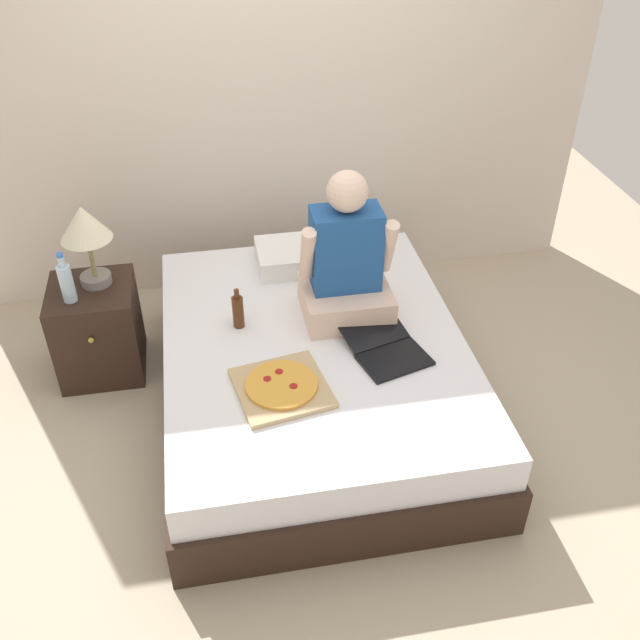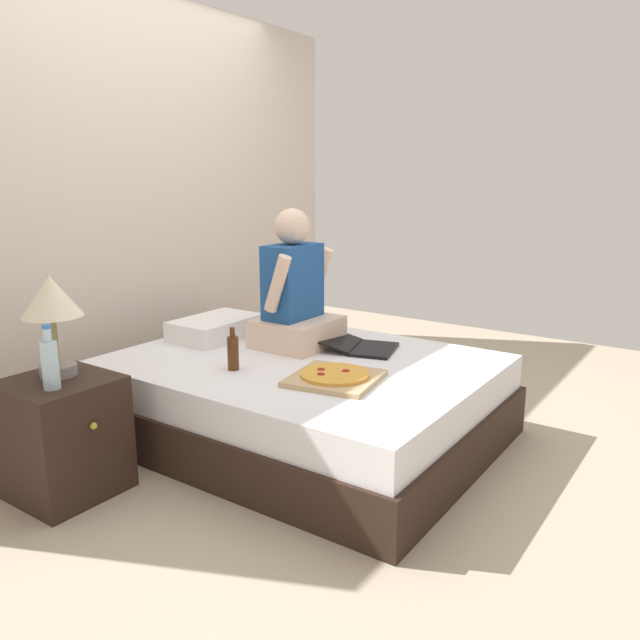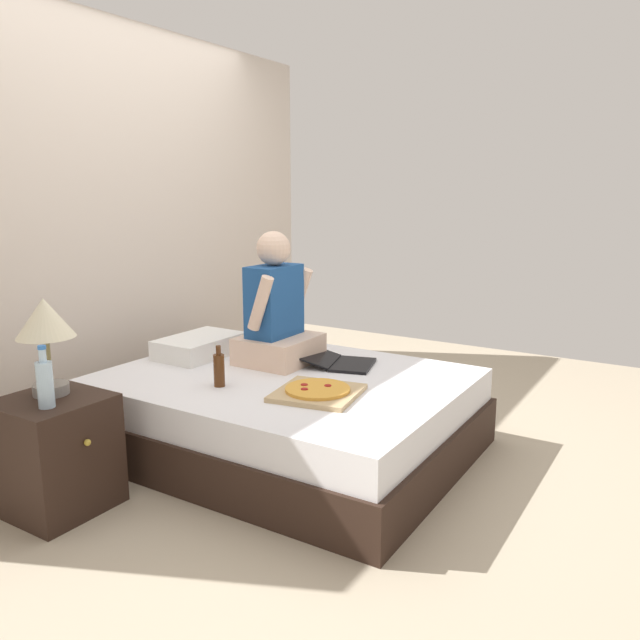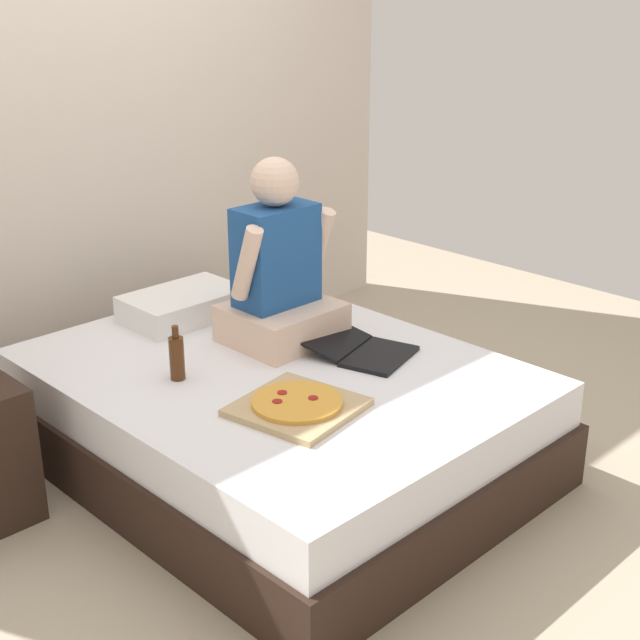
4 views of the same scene
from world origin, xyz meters
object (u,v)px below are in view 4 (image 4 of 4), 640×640
(bed, at_px, (278,416))
(person_seated, at_px, (279,275))
(pizza_box, at_px, (297,406))
(laptop, at_px, (364,350))
(beer_bottle_on_bed, at_px, (177,357))

(bed, distance_m, person_seated, 0.59)
(person_seated, distance_m, pizza_box, 0.73)
(bed, xyz_separation_m, laptop, (0.33, -0.17, 0.25))
(laptop, distance_m, pizza_box, 0.56)
(person_seated, xyz_separation_m, pizza_box, (-0.41, -0.54, -0.27))
(person_seated, distance_m, beer_bottle_on_bed, 0.59)
(person_seated, height_order, pizza_box, person_seated)
(laptop, bearing_deg, pizza_box, -162.52)
(laptop, relative_size, pizza_box, 1.05)
(laptop, bearing_deg, person_seated, 108.91)
(bed, bearing_deg, laptop, -27.91)
(bed, relative_size, pizza_box, 4.21)
(bed, xyz_separation_m, pizza_box, (-0.21, -0.34, 0.24))
(person_seated, relative_size, pizza_box, 1.68)
(pizza_box, distance_m, beer_bottle_on_bed, 0.54)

